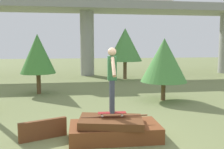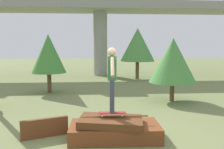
% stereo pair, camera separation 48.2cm
% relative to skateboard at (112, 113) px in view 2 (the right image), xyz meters
% --- Properties ---
extents(ground_plane, '(80.00, 80.00, 0.00)m').
position_rel_skateboard_xyz_m(ground_plane, '(0.07, -0.00, -0.69)').
color(ground_plane, olive).
extents(scrap_pile, '(2.36, 1.30, 0.62)m').
position_rel_skateboard_xyz_m(scrap_pile, '(0.05, -0.02, -0.43)').
color(scrap_pile, brown).
rests_on(scrap_pile, ground_plane).
extents(scrap_plank_loose, '(1.20, 0.57, 0.51)m').
position_rel_skateboard_xyz_m(scrap_plank_loose, '(-1.79, 0.25, -0.44)').
color(scrap_plank_loose, brown).
rests_on(scrap_plank_loose, ground_plane).
extents(skateboard, '(0.74, 0.22, 0.09)m').
position_rel_skateboard_xyz_m(skateboard, '(0.00, 0.00, 0.00)').
color(skateboard, maroon).
rests_on(skateboard, scrap_pile).
extents(skater, '(0.23, 1.15, 1.68)m').
position_rel_skateboard_xyz_m(skater, '(-0.00, 0.00, 0.99)').
color(skater, '#383D4C').
rests_on(skater, skateboard).
extents(highway_overpass, '(44.00, 3.66, 5.75)m').
position_rel_skateboard_xyz_m(highway_overpass, '(0.07, 14.01, 4.29)').
color(highway_overpass, gray).
rests_on(highway_overpass, ground_plane).
extents(tree_behind_left, '(1.75, 1.75, 3.00)m').
position_rel_skateboard_xyz_m(tree_behind_left, '(-2.76, 6.59, 1.32)').
color(tree_behind_left, brown).
rests_on(tree_behind_left, ground_plane).
extents(tree_behind_right, '(2.44, 2.44, 3.65)m').
position_rel_skateboard_xyz_m(tree_behind_right, '(2.65, 11.36, 1.77)').
color(tree_behind_right, brown).
rests_on(tree_behind_right, ground_plane).
extents(tree_mid_back, '(2.04, 2.04, 2.75)m').
position_rel_skateboard_xyz_m(tree_mid_back, '(2.94, 4.23, 1.10)').
color(tree_mid_back, brown).
rests_on(tree_mid_back, ground_plane).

